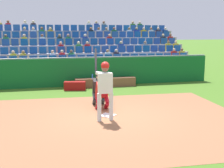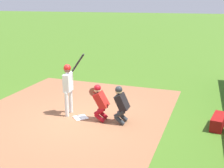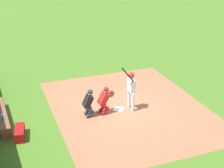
{
  "view_description": "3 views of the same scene",
  "coord_description": "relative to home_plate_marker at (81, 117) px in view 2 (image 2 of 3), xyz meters",
  "views": [
    {
      "loc": [
        2.01,
        9.07,
        2.71
      ],
      "look_at": [
        -0.41,
        -1.11,
        0.84
      ],
      "focal_mm": 47.38,
      "sensor_mm": 36.0,
      "label": 1
    },
    {
      "loc": [
        -8.61,
        -3.78,
        3.95
      ],
      "look_at": [
        -0.08,
        -1.16,
        1.35
      ],
      "focal_mm": 46.65,
      "sensor_mm": 36.0,
      "label": 2
    },
    {
      "loc": [
        12.0,
        -5.48,
        7.05
      ],
      "look_at": [
        -0.05,
        -0.31,
        1.31
      ],
      "focal_mm": 52.19,
      "sensor_mm": 36.0,
      "label": 3
    }
  ],
  "objects": [
    {
      "name": "ground_plane",
      "position": [
        0.0,
        0.0,
        -0.02
      ],
      "size": [
        160.0,
        160.0,
        0.0
      ],
      "primitive_type": "plane",
      "color": "#416B1F"
    },
    {
      "name": "infield_dirt_patch",
      "position": [
        0.0,
        0.5,
        -0.01
      ],
      "size": [
        8.88,
        7.21,
        0.01
      ],
      "primitive_type": "cube",
      "rotation": [
        0.0,
        0.0,
        -0.05
      ],
      "color": "#915D3E",
      "rests_on": "ground_plane"
    },
    {
      "name": "home_plate_marker",
      "position": [
        0.0,
        0.0,
        0.0
      ],
      "size": [
        0.62,
        0.62,
        0.02
      ],
      "primitive_type": "cube",
      "rotation": [
        0.0,
        0.0,
        0.79
      ],
      "color": "white",
      "rests_on": "infield_dirt_patch"
    },
    {
      "name": "batter_at_plate",
      "position": [
        0.2,
        0.51,
        1.12
      ],
      "size": [
        0.56,
        0.7,
        2.19
      ],
      "color": "silver",
      "rests_on": "ground_plane"
    },
    {
      "name": "catcher_crouching",
      "position": [
        0.03,
        -0.7,
        0.69
      ],
      "size": [
        0.46,
        0.71,
        1.26
      ],
      "color": "#A80F19",
      "rests_on": "ground_plane"
    },
    {
      "name": "home_plate_umpire",
      "position": [
        0.01,
        -1.44,
        0.68
      ],
      "size": [
        0.48,
        0.49,
        1.28
      ],
      "color": "#272B2F",
      "rests_on": "ground_plane"
    },
    {
      "name": "equipment_duffel_bag",
      "position": [
        0.57,
        -4.51,
        0.18
      ],
      "size": [
        1.04,
        0.55,
        0.4
      ],
      "primitive_type": "cube",
      "rotation": [
        0.0,
        0.0,
        -0.2
      ],
      "color": "maroon",
      "rests_on": "ground_plane"
    }
  ]
}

